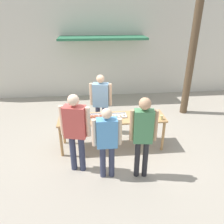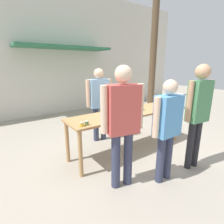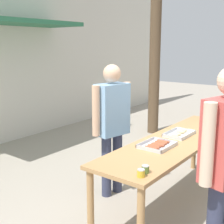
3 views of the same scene
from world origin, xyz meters
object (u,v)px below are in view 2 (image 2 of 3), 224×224
at_px(beer_cup, 174,104).
at_px(person_customer_with_cup, 198,108).
at_px(condiment_jar_mustard, 82,124).
at_px(condiment_jar_ketchup, 87,123).
at_px(food_tray_sausages, 112,114).
at_px(person_customer_holding_hotdog, 123,119).
at_px(utility_pole, 154,35).
at_px(person_customer_waiting_in_line, 167,124).
at_px(person_server_behind_table, 99,99).
at_px(food_tray_buns, 133,109).

distance_m(beer_cup, person_customer_with_cup, 1.20).
xyz_separation_m(condiment_jar_mustard, condiment_jar_ketchup, (0.10, 0.01, 0.00)).
relative_size(food_tray_sausages, condiment_jar_ketchup, 5.67).
distance_m(food_tray_sausages, beer_cup, 1.64).
distance_m(condiment_jar_mustard, person_customer_holding_hotdog, 0.73).
bearing_deg(utility_pole, person_customer_holding_hotdog, -142.75).
xyz_separation_m(person_customer_holding_hotdog, person_customer_waiting_in_line, (0.64, -0.29, -0.12)).
relative_size(condiment_jar_mustard, person_customer_with_cup, 0.04).
height_order(food_tray_sausages, utility_pole, utility_pole).
bearing_deg(person_customer_holding_hotdog, person_customer_waiting_in_line, 169.61).
bearing_deg(person_server_behind_table, food_tray_sausages, -91.53).
distance_m(person_server_behind_table, person_customer_holding_hotdog, 1.77).
relative_size(food_tray_buns, person_customer_waiting_in_line, 0.26).
height_order(person_customer_waiting_in_line, utility_pole, utility_pole).
relative_size(person_customer_holding_hotdog, person_customer_with_cup, 0.99).
distance_m(condiment_jar_ketchup, utility_pole, 4.82).
bearing_deg(food_tray_buns, beer_cup, -15.25).
bearing_deg(condiment_jar_mustard, food_tray_sausages, 19.84).
distance_m(condiment_jar_mustard, condiment_jar_ketchup, 0.10).
xyz_separation_m(person_server_behind_table, person_customer_waiting_in_line, (0.02, -1.95, -0.08)).
distance_m(food_tray_buns, condiment_jar_mustard, 1.40).
relative_size(person_server_behind_table, utility_pole, 0.32).
height_order(food_tray_buns, condiment_jar_ketchup, condiment_jar_ketchup).
bearing_deg(person_customer_with_cup, beer_cup, -118.48).
xyz_separation_m(food_tray_buns, condiment_jar_mustard, (-1.37, -0.29, 0.01)).
distance_m(condiment_jar_ketchup, person_customer_waiting_in_line, 1.28).
bearing_deg(food_tray_buns, condiment_jar_ketchup, -167.84).
bearing_deg(person_server_behind_table, person_customer_with_cup, -58.53).
bearing_deg(person_customer_waiting_in_line, utility_pole, -133.95).
distance_m(food_tray_buns, person_customer_waiting_in_line, 1.24).
bearing_deg(condiment_jar_ketchup, food_tray_buns, 12.16).
height_order(condiment_jar_ketchup, person_customer_with_cup, person_customer_with_cup).
relative_size(condiment_jar_mustard, utility_pole, 0.01).
bearing_deg(beer_cup, condiment_jar_ketchup, 179.78).
bearing_deg(person_customer_holding_hotdog, utility_pole, -129.06).
bearing_deg(person_customer_waiting_in_line, food_tray_sausages, -80.27).
xyz_separation_m(condiment_jar_mustard, utility_pole, (3.96, 2.14, 1.95)).
xyz_separation_m(beer_cup, person_customer_waiting_in_line, (-1.42, -0.90, 0.04)).
xyz_separation_m(person_server_behind_table, person_customer_with_cup, (0.75, -2.01, 0.08)).
height_order(food_tray_buns, person_customer_with_cup, person_customer_with_cup).
bearing_deg(condiment_jar_ketchup, person_server_behind_table, 49.90).
xyz_separation_m(food_tray_buns, person_customer_with_cup, (0.35, -1.24, 0.24)).
bearing_deg(food_tray_sausages, person_customer_holding_hotdog, -116.58).
bearing_deg(utility_pole, condiment_jar_ketchup, -151.21).
xyz_separation_m(person_customer_waiting_in_line, utility_pole, (2.97, 3.03, 1.88)).
xyz_separation_m(food_tray_sausages, condiment_jar_mustard, (-0.80, -0.29, 0.02)).
distance_m(condiment_jar_mustard, person_customer_with_cup, 1.98).
bearing_deg(person_customer_with_cup, utility_pole, -118.51).
bearing_deg(beer_cup, food_tray_sausages, 170.02).
height_order(food_tray_sausages, condiment_jar_ketchup, condiment_jar_ketchup).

